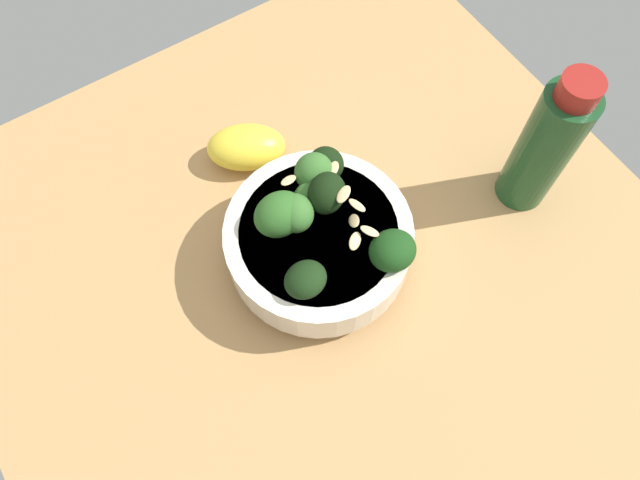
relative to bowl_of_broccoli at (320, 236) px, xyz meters
The scene contains 4 objects.
ground_plane 6.88cm from the bowl_of_broccoli, 15.37° to the right, with size 67.70×67.70×4.75cm, color tan.
bowl_of_broccoli is the anchor object (origin of this frame).
lemon_wedge 14.11cm from the bowl_of_broccoli, behind, with size 8.29×5.26×4.35cm, color yellow.
bottle_tall 22.78cm from the bowl_of_broccoli, 76.72° to the left, with size 5.13×5.13×17.32cm.
Camera 1 is at (19.19, -12.81, 54.61)cm, focal length 33.26 mm.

